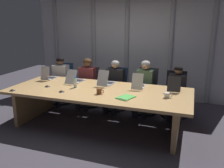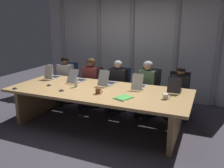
{
  "view_description": "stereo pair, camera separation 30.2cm",
  "coord_description": "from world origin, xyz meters",
  "px_view_note": "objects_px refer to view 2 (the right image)",
  "views": [
    {
      "loc": [
        1.66,
        -3.99,
        2.01
      ],
      "look_at": [
        0.23,
        0.13,
        0.84
      ],
      "focal_mm": 37.68,
      "sensor_mm": 36.0,
      "label": 1
    },
    {
      "loc": [
        1.95,
        -3.89,
        2.01
      ],
      "look_at": [
        0.23,
        0.13,
        0.84
      ],
      "focal_mm": 37.68,
      "sensor_mm": 36.0,
      "label": 2
    }
  ],
  "objects_px": {
    "person_right_end": "(179,91)",
    "person_left_end": "(64,77)",
    "laptop_left_mid": "(78,79)",
    "person_center": "(116,83)",
    "conference_mic_middle": "(15,88)",
    "office_chair_center": "(119,93)",
    "laptop_right_end": "(175,89)",
    "person_left_mid": "(90,79)",
    "coffee_mug_far": "(166,96)",
    "office_chair_left_mid": "(92,90)",
    "office_chair_right_end": "(178,101)",
    "coffee_mug_near": "(98,91)",
    "spiral_notepad": "(123,98)",
    "water_bottle_primary": "(76,82)",
    "conference_mic_left_side": "(49,85)",
    "laptop_center": "(108,82)",
    "person_right_mid": "(146,85)",
    "conference_mic_right_side": "(62,90)",
    "laptop_right_mid": "(139,85)",
    "office_chair_left_end": "(68,87)",
    "office_chair_right_mid": "(148,96)",
    "laptop_left_end": "(52,76)"
  },
  "relations": [
    {
      "from": "conference_mic_left_side",
      "to": "laptop_center",
      "type": "bearing_deg",
      "value": 26.76
    },
    {
      "from": "water_bottle_primary",
      "to": "conference_mic_middle",
      "type": "distance_m",
      "value": 1.19
    },
    {
      "from": "office_chair_left_end",
      "to": "person_left_mid",
      "type": "relative_size",
      "value": 0.84
    },
    {
      "from": "office_chair_left_end",
      "to": "office_chair_right_end",
      "type": "relative_size",
      "value": 1.02
    },
    {
      "from": "coffee_mug_near",
      "to": "person_left_end",
      "type": "bearing_deg",
      "value": 143.14
    },
    {
      "from": "laptop_right_end",
      "to": "conference_mic_right_side",
      "type": "height_order",
      "value": "laptop_right_end"
    },
    {
      "from": "laptop_center",
      "to": "office_chair_center",
      "type": "distance_m",
      "value": 0.81
    },
    {
      "from": "laptop_left_mid",
      "to": "office_chair_center",
      "type": "bearing_deg",
      "value": -37.53
    },
    {
      "from": "water_bottle_primary",
      "to": "office_chair_center",
      "type": "bearing_deg",
      "value": 65.24
    },
    {
      "from": "laptop_right_end",
      "to": "person_center",
      "type": "height_order",
      "value": "person_center"
    },
    {
      "from": "office_chair_right_mid",
      "to": "person_right_mid",
      "type": "bearing_deg",
      "value": 0.5
    },
    {
      "from": "coffee_mug_near",
      "to": "spiral_notepad",
      "type": "bearing_deg",
      "value": -7.23
    },
    {
      "from": "laptop_left_mid",
      "to": "conference_mic_left_side",
      "type": "xyz_separation_m",
      "value": [
        -0.37,
        -0.51,
        -0.04
      ]
    },
    {
      "from": "laptop_right_mid",
      "to": "spiral_notepad",
      "type": "bearing_deg",
      "value": 172.45
    },
    {
      "from": "laptop_right_end",
      "to": "office_chair_center",
      "type": "relative_size",
      "value": 0.38
    },
    {
      "from": "office_chair_center",
      "to": "coffee_mug_far",
      "type": "xyz_separation_m",
      "value": [
        1.3,
        -1.14,
        0.43
      ]
    },
    {
      "from": "conference_mic_right_side",
      "to": "office_chair_left_mid",
      "type": "bearing_deg",
      "value": 94.6
    },
    {
      "from": "laptop_left_mid",
      "to": "coffee_mug_far",
      "type": "distance_m",
      "value": 2.02
    },
    {
      "from": "coffee_mug_far",
      "to": "conference_mic_left_side",
      "type": "distance_m",
      "value": 2.35
    },
    {
      "from": "person_right_end",
      "to": "spiral_notepad",
      "type": "distance_m",
      "value": 1.44
    },
    {
      "from": "person_right_end",
      "to": "conference_mic_right_side",
      "type": "height_order",
      "value": "person_right_end"
    },
    {
      "from": "person_left_mid",
      "to": "coffee_mug_far",
      "type": "distance_m",
      "value": 2.22
    },
    {
      "from": "person_center",
      "to": "coffee_mug_near",
      "type": "height_order",
      "value": "person_center"
    },
    {
      "from": "laptop_left_mid",
      "to": "laptop_right_end",
      "type": "height_order",
      "value": "laptop_left_mid"
    },
    {
      "from": "conference_mic_left_side",
      "to": "person_right_mid",
      "type": "bearing_deg",
      "value": 31.13
    },
    {
      "from": "office_chair_left_mid",
      "to": "office_chair_right_end",
      "type": "bearing_deg",
      "value": 86.47
    },
    {
      "from": "office_chair_right_end",
      "to": "person_center",
      "type": "xyz_separation_m",
      "value": [
        -1.36,
        -0.16,
        0.3
      ]
    },
    {
      "from": "office_chair_right_end",
      "to": "person_right_mid",
      "type": "relative_size",
      "value": 0.81
    },
    {
      "from": "conference_mic_left_side",
      "to": "conference_mic_right_side",
      "type": "distance_m",
      "value": 0.5
    },
    {
      "from": "laptop_left_mid",
      "to": "person_right_mid",
      "type": "height_order",
      "value": "person_right_mid"
    },
    {
      "from": "coffee_mug_near",
      "to": "conference_mic_right_side",
      "type": "xyz_separation_m",
      "value": [
        -0.71,
        -0.12,
        -0.03
      ]
    },
    {
      "from": "person_right_end",
      "to": "person_left_end",
      "type": "bearing_deg",
      "value": -91.11
    },
    {
      "from": "office_chair_center",
      "to": "person_right_end",
      "type": "height_order",
      "value": "person_right_end"
    },
    {
      "from": "person_left_mid",
      "to": "spiral_notepad",
      "type": "bearing_deg",
      "value": 46.79
    },
    {
      "from": "laptop_center",
      "to": "conference_mic_middle",
      "type": "xyz_separation_m",
      "value": [
        -1.53,
        -1.0,
        -0.05
      ]
    },
    {
      "from": "laptop_right_mid",
      "to": "laptop_right_end",
      "type": "xyz_separation_m",
      "value": [
        0.68,
        0.02,
        -0.0
      ]
    },
    {
      "from": "person_left_end",
      "to": "conference_mic_right_side",
      "type": "relative_size",
      "value": 10.49
    },
    {
      "from": "person_left_mid",
      "to": "coffee_mug_far",
      "type": "bearing_deg",
      "value": 63.36
    },
    {
      "from": "office_chair_right_end",
      "to": "person_right_end",
      "type": "height_order",
      "value": "person_right_end"
    },
    {
      "from": "laptop_left_mid",
      "to": "person_center",
      "type": "xyz_separation_m",
      "value": [
        0.69,
        0.55,
        -0.14
      ]
    },
    {
      "from": "conference_mic_left_side",
      "to": "conference_mic_right_side",
      "type": "bearing_deg",
      "value": -25.58
    },
    {
      "from": "laptop_center",
      "to": "water_bottle_primary",
      "type": "distance_m",
      "value": 0.65
    },
    {
      "from": "coffee_mug_near",
      "to": "conference_mic_right_side",
      "type": "height_order",
      "value": "coffee_mug_near"
    },
    {
      "from": "water_bottle_primary",
      "to": "conference_mic_middle",
      "type": "height_order",
      "value": "water_bottle_primary"
    },
    {
      "from": "laptop_right_mid",
      "to": "conference_mic_left_side",
      "type": "height_order",
      "value": "laptop_right_mid"
    },
    {
      "from": "laptop_left_end",
      "to": "office_chair_left_mid",
      "type": "distance_m",
      "value": 1.04
    },
    {
      "from": "laptop_center",
      "to": "conference_mic_right_side",
      "type": "relative_size",
      "value": 4.36
    },
    {
      "from": "person_right_end",
      "to": "conference_mic_middle",
      "type": "distance_m",
      "value": 3.28
    },
    {
      "from": "office_chair_left_mid",
      "to": "person_right_end",
      "type": "distance_m",
      "value": 2.13
    },
    {
      "from": "office_chair_center",
      "to": "laptop_right_mid",
      "type": "bearing_deg",
      "value": 48.43
    }
  ]
}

